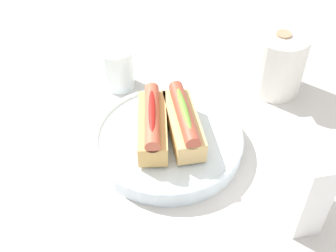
# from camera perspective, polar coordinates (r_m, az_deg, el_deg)

# --- Properties ---
(ground_plane) EXTENTS (2.40, 2.40, 0.00)m
(ground_plane) POSITION_cam_1_polar(r_m,az_deg,el_deg) (0.83, -0.14, -1.54)
(ground_plane) COLOR beige
(serving_bowl) EXTENTS (0.27, 0.27, 0.04)m
(serving_bowl) POSITION_cam_1_polar(r_m,az_deg,el_deg) (0.80, -0.00, -1.85)
(serving_bowl) COLOR silver
(serving_bowl) RESTS_ON ground_plane
(hotdog_front) EXTENTS (0.16, 0.11, 0.06)m
(hotdog_front) POSITION_cam_1_polar(r_m,az_deg,el_deg) (0.77, -2.04, 0.26)
(hotdog_front) COLOR tan
(hotdog_front) RESTS_ON serving_bowl
(hotdog_back) EXTENTS (0.16, 0.09, 0.06)m
(hotdog_back) POSITION_cam_1_polar(r_m,az_deg,el_deg) (0.77, 2.02, 0.58)
(hotdog_back) COLOR #DBB270
(hotdog_back) RESTS_ON serving_bowl
(water_glass) EXTENTS (0.07, 0.07, 0.09)m
(water_glass) POSITION_cam_1_polar(r_m,az_deg,el_deg) (0.93, -6.51, 7.21)
(water_glass) COLOR white
(water_glass) RESTS_ON ground_plane
(paper_towel_roll) EXTENTS (0.11, 0.11, 0.13)m
(paper_towel_roll) POSITION_cam_1_polar(r_m,az_deg,el_deg) (0.93, 14.04, 8.01)
(paper_towel_roll) COLOR white
(paper_towel_roll) RESTS_ON ground_plane
(napkin_box) EXTENTS (0.12, 0.07, 0.15)m
(napkin_box) POSITION_cam_1_polar(r_m,az_deg,el_deg) (0.70, 16.92, -6.57)
(napkin_box) COLOR white
(napkin_box) RESTS_ON ground_plane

